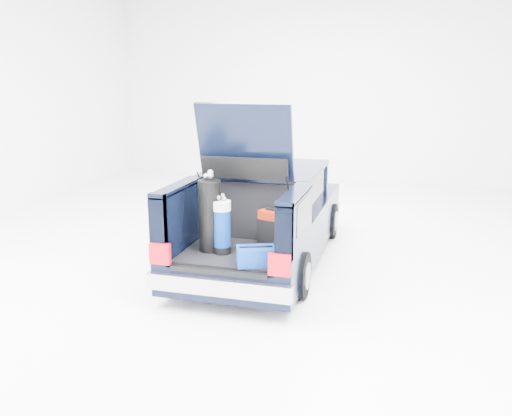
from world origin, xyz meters
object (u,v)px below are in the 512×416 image
(black_golf_bag, at_px, (210,215))
(red_suitcase, at_px, (272,230))
(blue_duffel, at_px, (256,256))
(car, at_px, (266,216))
(blue_golf_bag, at_px, (222,226))

(black_golf_bag, bearing_deg, red_suitcase, -1.35)
(red_suitcase, distance_m, black_golf_bag, 0.83)
(black_golf_bag, relative_size, blue_duffel, 1.96)
(car, distance_m, blue_duffel, 2.04)
(black_golf_bag, relative_size, blue_golf_bag, 1.35)
(blue_duffel, bearing_deg, black_golf_bag, 131.86)
(black_golf_bag, distance_m, blue_golf_bag, 0.22)
(car, xyz_separation_m, blue_duffel, (0.39, -2.01, 0.04))
(blue_golf_bag, bearing_deg, black_golf_bag, 167.26)
(car, xyz_separation_m, blue_golf_bag, (-0.15, -1.68, 0.28))
(blue_golf_bag, bearing_deg, car, 84.49)
(red_suitcase, distance_m, blue_duffel, 0.65)
(blue_golf_bag, bearing_deg, red_suitcase, 27.26)
(red_suitcase, height_order, black_golf_bag, black_golf_bag)
(black_golf_bag, xyz_separation_m, blue_golf_bag, (0.18, -0.04, -0.12))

